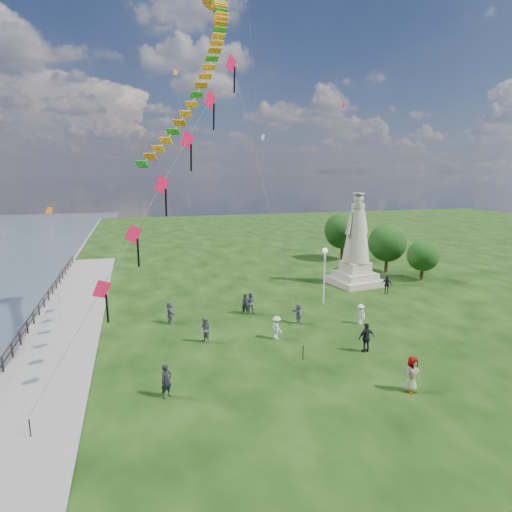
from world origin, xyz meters
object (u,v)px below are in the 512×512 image
object	(u,v)px
person_1	(205,330)
person_8	(360,314)
person_9	(387,285)
person_5	(170,312)
person_6	(246,304)
person_3	(366,338)
person_7	(250,303)
person_2	(277,328)
person_0	(166,381)
lamppost	(325,264)
person_11	(298,314)
person_4	(412,374)
statue	(356,251)

from	to	relation	value
person_1	person_8	distance (m)	11.65
person_1	person_9	xyz separation A→B (m)	(18.06, 7.02, -0.05)
person_5	person_6	world-z (taller)	person_5
person_6	person_8	size ratio (longest dim) A/B	1.10
person_3	person_7	distance (m)	10.54
person_5	person_6	bearing A→B (deg)	-93.14
person_2	person_3	distance (m)	5.91
person_0	person_5	size ratio (longest dim) A/B	1.01
person_8	lamppost	bearing A→B (deg)	174.08
person_9	person_0	bearing A→B (deg)	-97.69
person_2	person_6	bearing A→B (deg)	-10.83
person_9	person_11	size ratio (longest dim) A/B	1.08
person_4	person_3	bearing A→B (deg)	74.08
person_3	person_1	bearing A→B (deg)	-29.23
statue	person_2	bearing A→B (deg)	-144.77
lamppost	person_8	bearing A→B (deg)	-84.98
statue	person_7	world-z (taller)	statue
lamppost	person_8	distance (m)	6.07
person_0	person_8	bearing A→B (deg)	-7.44
person_4	statue	bearing A→B (deg)	56.54
lamppost	person_2	bearing A→B (deg)	-135.00
person_1	person_4	world-z (taller)	person_4
lamppost	person_3	bearing A→B (deg)	-99.77
statue	person_7	size ratio (longest dim) A/B	5.27
person_0	person_2	bearing A→B (deg)	4.33
person_1	person_8	bearing A→B (deg)	65.44
person_1	person_4	distance (m)	12.95
person_4	person_8	size ratio (longest dim) A/B	1.25
lamppost	person_1	distance (m)	12.86
person_4	person_7	size ratio (longest dim) A/B	1.09
statue	person_0	bearing A→B (deg)	-147.23
person_2	person_4	distance (m)	9.66
person_4	person_8	bearing A→B (deg)	63.06
person_5	person_8	xyz separation A→B (m)	(13.53, -3.99, -0.10)
person_6	person_9	size ratio (longest dim) A/B	0.99
person_1	person_5	world-z (taller)	person_1
person_7	person_9	world-z (taller)	person_7
person_0	person_9	xyz separation A→B (m)	(21.04, 13.32, -0.03)
person_6	person_4	bearing A→B (deg)	-62.82
lamppost	person_6	world-z (taller)	lamppost
statue	person_4	bearing A→B (deg)	-119.13
statue	person_7	distance (m)	13.91
person_7	statue	bearing A→B (deg)	-138.31
lamppost	person_4	size ratio (longest dim) A/B	2.55
statue	lamppost	xyz separation A→B (m)	(-5.70, -4.95, 0.04)
lamppost	person_7	distance (m)	7.26
person_0	person_1	size ratio (longest dim) A/B	0.99
person_1	person_4	size ratio (longest dim) A/B	0.94
lamppost	person_8	world-z (taller)	lamppost
person_0	person_4	xyz separation A→B (m)	(12.11, -2.89, 0.07)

